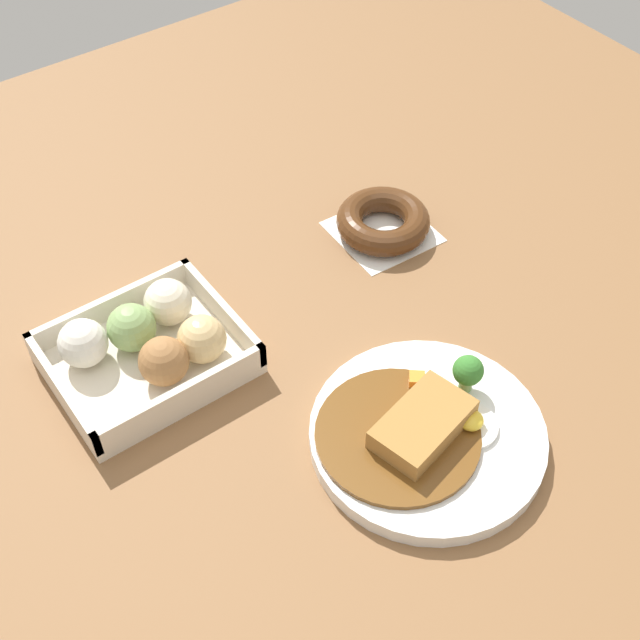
% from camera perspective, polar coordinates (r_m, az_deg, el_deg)
% --- Properties ---
extents(ground_plane, '(1.60, 1.60, 0.00)m').
position_cam_1_polar(ground_plane, '(0.90, 1.59, -5.87)').
color(ground_plane, brown).
extents(curry_plate, '(0.24, 0.24, 0.06)m').
position_cam_1_polar(curry_plate, '(0.87, 6.98, -7.37)').
color(curry_plate, white).
rests_on(curry_plate, ground_plane).
extents(donut_box, '(0.20, 0.17, 0.06)m').
position_cam_1_polar(donut_box, '(0.94, -11.28, -1.62)').
color(donut_box, beige).
rests_on(donut_box, ground_plane).
extents(chocolate_ring_donut, '(0.12, 0.12, 0.03)m').
position_cam_1_polar(chocolate_ring_donut, '(1.08, 4.20, 6.52)').
color(chocolate_ring_donut, white).
rests_on(chocolate_ring_donut, ground_plane).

